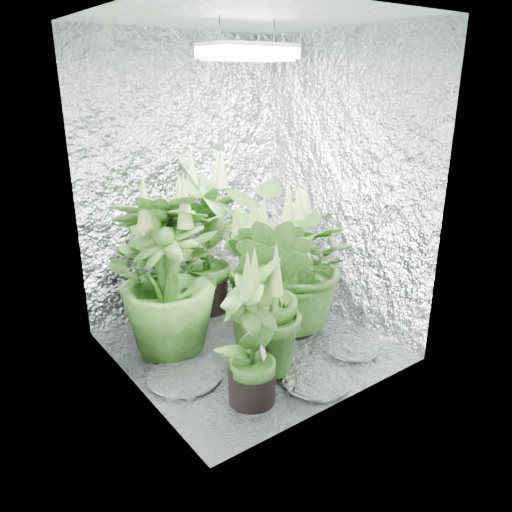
{
  "coord_description": "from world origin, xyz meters",
  "views": [
    {
      "loc": [
        -1.72,
        -2.4,
        1.69
      ],
      "look_at": [
        0.05,
        0.0,
        0.63
      ],
      "focal_mm": 35.0,
      "sensor_mm": 36.0,
      "label": 1
    }
  ],
  "objects": [
    {
      "name": "plant_e",
      "position": [
        0.38,
        -0.01,
        0.51
      ],
      "size": [
        0.92,
        0.92,
        1.08
      ],
      "rotation": [
        0.0,
        0.0,
        3.1
      ],
      "color": "black",
      "rests_on": "ground"
    },
    {
      "name": "walls",
      "position": [
        0.0,
        0.0,
        1.0
      ],
      "size": [
        1.62,
        1.62,
        2.0
      ],
      "color": "silver",
      "rests_on": "ground"
    },
    {
      "name": "plant_d",
      "position": [
        -0.46,
        0.23,
        0.53
      ],
      "size": [
        0.79,
        0.79,
        1.17
      ],
      "rotation": [
        0.0,
        0.0,
        2.68
      ],
      "color": "black",
      "rests_on": "ground"
    },
    {
      "name": "plant_c",
      "position": [
        0.27,
        0.39,
        0.38
      ],
      "size": [
        0.51,
        0.51,
        0.85
      ],
      "rotation": [
        0.0,
        0.0,
        1.81
      ],
      "color": "black",
      "rests_on": "ground"
    },
    {
      "name": "plant_b",
      "position": [
        0.07,
        0.64,
        0.57
      ],
      "size": [
        0.84,
        0.84,
        1.24
      ],
      "rotation": [
        0.0,
        0.0,
        0.69
      ],
      "color": "black",
      "rests_on": "ground"
    },
    {
      "name": "plant_g",
      "position": [
        -0.07,
        -0.31,
        0.5
      ],
      "size": [
        0.67,
        0.67,
        1.07
      ],
      "rotation": [
        0.0,
        0.0,
        5.0
      ],
      "color": "black",
      "rests_on": "ground"
    },
    {
      "name": "ground",
      "position": [
        0.0,
        0.0,
        0.0
      ],
      "size": [
        1.6,
        1.6,
        0.0
      ],
      "primitive_type": "plane",
      "color": "silver",
      "rests_on": "ground"
    },
    {
      "name": "circulation_fan",
      "position": [
        0.62,
        0.48,
        0.14
      ],
      "size": [
        0.17,
        0.27,
        0.32
      ],
      "rotation": [
        0.0,
        0.0,
        0.36
      ],
      "color": "black",
      "rests_on": "ground"
    },
    {
      "name": "plant_f",
      "position": [
        -0.34,
        -0.5,
        0.41
      ],
      "size": [
        0.6,
        0.6,
        0.91
      ],
      "rotation": [
        0.0,
        0.0,
        4.08
      ],
      "color": "black",
      "rests_on": "ground"
    },
    {
      "name": "grow_lamp",
      "position": [
        0.0,
        0.0,
        1.83
      ],
      "size": [
        0.5,
        0.3,
        0.22
      ],
      "color": "gray",
      "rests_on": "ceiling"
    },
    {
      "name": "plant_label",
      "position": [
        -0.29,
        -0.53,
        0.3
      ],
      "size": [
        0.05,
        0.05,
        0.08
      ],
      "primitive_type": "cube",
      "rotation": [
        -0.21,
        0.0,
        0.64
      ],
      "color": "white",
      "rests_on": "plant_f"
    },
    {
      "name": "plant_a",
      "position": [
        -0.38,
        0.47,
        0.45
      ],
      "size": [
        0.77,
        0.77,
        0.94
      ],
      "rotation": [
        0.0,
        0.0,
        6.28
      ],
      "color": "black",
      "rests_on": "ground"
    },
    {
      "name": "ceiling",
      "position": [
        0.0,
        0.0,
        2.0
      ],
      "size": [
        1.6,
        1.6,
        0.01
      ],
      "primitive_type": "cube",
      "color": "silver",
      "rests_on": "walls"
    }
  ]
}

